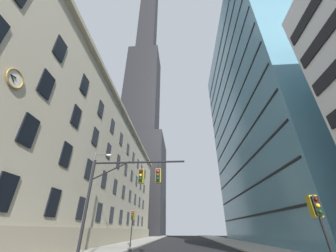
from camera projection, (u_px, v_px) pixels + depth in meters
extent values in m
cube|color=#B2A88E|center=(76.00, 173.00, 35.81)|extent=(17.64, 63.94, 22.68)
cube|color=#9E937A|center=(129.00, 122.00, 40.34)|extent=(0.70, 63.94, 0.60)
cube|color=#9E937A|center=(116.00, 236.00, 30.40)|extent=(0.50, 63.94, 2.20)
cube|color=black|center=(4.00, 192.00, 11.64)|extent=(0.14, 1.40, 2.20)
cube|color=black|center=(53.00, 202.00, 16.03)|extent=(0.14, 1.40, 2.20)
cube|color=black|center=(81.00, 208.00, 20.41)|extent=(0.14, 1.40, 2.20)
cube|color=black|center=(99.00, 212.00, 24.80)|extent=(0.14, 1.40, 2.20)
cube|color=black|center=(112.00, 215.00, 29.18)|extent=(0.14, 1.40, 2.20)
cube|color=black|center=(121.00, 217.00, 33.57)|extent=(0.14, 1.40, 2.20)
cube|color=black|center=(128.00, 218.00, 37.96)|extent=(0.14, 1.40, 2.20)
cube|color=black|center=(134.00, 220.00, 42.34)|extent=(0.14, 1.40, 2.20)
cube|color=black|center=(138.00, 221.00, 46.73)|extent=(0.14, 1.40, 2.20)
cube|color=black|center=(142.00, 221.00, 51.11)|extent=(0.14, 1.40, 2.20)
cube|color=black|center=(28.00, 130.00, 13.64)|extent=(0.14, 1.40, 2.20)
cube|color=black|center=(66.00, 155.00, 18.03)|extent=(0.14, 1.40, 2.20)
cube|color=black|center=(89.00, 169.00, 22.41)|extent=(0.14, 1.40, 2.20)
cube|color=black|center=(104.00, 179.00, 26.80)|extent=(0.14, 1.40, 2.20)
cube|color=black|center=(115.00, 186.00, 31.18)|extent=(0.14, 1.40, 2.20)
cube|color=black|center=(124.00, 192.00, 35.57)|extent=(0.14, 1.40, 2.20)
cube|color=black|center=(130.00, 196.00, 39.96)|extent=(0.14, 1.40, 2.20)
cube|color=black|center=(135.00, 199.00, 44.34)|extent=(0.14, 1.40, 2.20)
cube|color=black|center=(140.00, 202.00, 48.73)|extent=(0.14, 1.40, 2.20)
cube|color=black|center=(143.00, 204.00, 53.12)|extent=(0.14, 1.40, 2.20)
cube|color=black|center=(46.00, 84.00, 15.64)|extent=(0.14, 1.40, 2.20)
cube|color=black|center=(76.00, 116.00, 20.03)|extent=(0.14, 1.40, 2.20)
cube|color=black|center=(95.00, 137.00, 24.41)|extent=(0.14, 1.40, 2.20)
cube|color=black|center=(109.00, 151.00, 28.80)|extent=(0.14, 1.40, 2.20)
cube|color=black|center=(118.00, 161.00, 33.19)|extent=(0.14, 1.40, 2.20)
cube|color=black|center=(126.00, 169.00, 37.57)|extent=(0.14, 1.40, 2.20)
cube|color=black|center=(132.00, 176.00, 41.96)|extent=(0.14, 1.40, 2.20)
cube|color=black|center=(137.00, 181.00, 46.34)|extent=(0.14, 1.40, 2.20)
cube|color=black|center=(141.00, 185.00, 50.73)|extent=(0.14, 1.40, 2.20)
cube|color=black|center=(144.00, 189.00, 55.12)|extent=(0.14, 1.40, 2.20)
cube|color=black|center=(60.00, 49.00, 17.64)|extent=(0.14, 1.40, 2.20)
cube|color=black|center=(84.00, 85.00, 22.03)|extent=(0.14, 1.40, 2.20)
cube|color=black|center=(101.00, 109.00, 26.41)|extent=(0.14, 1.40, 2.20)
cube|color=black|center=(112.00, 126.00, 30.80)|extent=(0.14, 1.40, 2.20)
cube|color=black|center=(121.00, 139.00, 35.19)|extent=(0.14, 1.40, 2.20)
cube|color=black|center=(128.00, 149.00, 39.57)|extent=(0.14, 1.40, 2.20)
cube|color=black|center=(134.00, 157.00, 43.96)|extent=(0.14, 1.40, 2.20)
cube|color=black|center=(138.00, 164.00, 48.34)|extent=(0.14, 1.40, 2.20)
cube|color=black|center=(142.00, 169.00, 52.73)|extent=(0.14, 1.40, 2.20)
cube|color=black|center=(145.00, 174.00, 57.12)|extent=(0.14, 1.40, 2.20)
torus|color=olive|center=(15.00, 79.00, 12.59)|extent=(0.12, 1.36, 1.36)
cylinder|color=silver|center=(15.00, 79.00, 12.59)|extent=(0.05, 1.17, 1.17)
cube|color=black|center=(14.00, 77.00, 12.47)|extent=(0.03, 0.36, 0.14)
cube|color=black|center=(12.00, 78.00, 12.34)|extent=(0.03, 0.45, 0.36)
cube|color=black|center=(135.00, 183.00, 85.38)|extent=(25.29, 25.29, 40.46)
cube|color=black|center=(143.00, 94.00, 109.03)|extent=(17.71, 17.71, 58.85)
cube|color=black|center=(148.00, 22.00, 140.57)|extent=(11.38, 11.38, 73.56)
cube|color=teal|center=(264.00, 112.00, 42.60)|extent=(15.12, 39.89, 49.99)
cube|color=black|center=(247.00, 217.00, 33.05)|extent=(0.12, 38.89, 0.24)
cube|color=black|center=(243.00, 192.00, 34.96)|extent=(0.12, 38.89, 0.24)
cube|color=black|center=(239.00, 171.00, 36.86)|extent=(0.12, 38.89, 0.24)
cube|color=black|center=(236.00, 151.00, 38.77)|extent=(0.12, 38.89, 0.24)
cube|color=black|center=(233.00, 133.00, 40.67)|extent=(0.12, 38.89, 0.24)
cube|color=black|center=(230.00, 117.00, 42.58)|extent=(0.12, 38.89, 0.24)
cube|color=black|center=(227.00, 102.00, 44.49)|extent=(0.12, 38.89, 0.24)
cube|color=black|center=(225.00, 89.00, 46.39)|extent=(0.12, 38.89, 0.24)
cube|color=black|center=(222.00, 76.00, 48.30)|extent=(0.12, 38.89, 0.24)
cube|color=black|center=(220.00, 65.00, 50.20)|extent=(0.12, 38.89, 0.24)
cube|color=black|center=(218.00, 54.00, 52.11)|extent=(0.12, 38.89, 0.24)
cylinder|color=black|center=(87.00, 206.00, 13.74)|extent=(0.20, 0.20, 6.73)
cylinder|color=black|center=(139.00, 162.00, 15.01)|extent=(7.11, 0.14, 0.14)
cylinder|color=black|center=(111.00, 170.00, 14.85)|extent=(2.92, 0.10, 1.48)
cylinder|color=black|center=(142.00, 166.00, 14.85)|extent=(0.04, 0.04, 0.60)
cube|color=black|center=(141.00, 176.00, 14.50)|extent=(0.30, 0.30, 0.90)
cube|color=olive|center=(141.00, 176.00, 14.65)|extent=(0.40, 0.40, 1.04)
sphere|color=#450808|center=(141.00, 171.00, 14.49)|extent=(0.20, 0.20, 0.20)
sphere|color=yellow|center=(141.00, 175.00, 14.36)|extent=(0.20, 0.20, 0.20)
sphere|color=#083D10|center=(140.00, 179.00, 14.22)|extent=(0.20, 0.20, 0.20)
cylinder|color=black|center=(158.00, 166.00, 14.78)|extent=(0.04, 0.04, 0.60)
cube|color=black|center=(158.00, 175.00, 14.42)|extent=(0.30, 0.30, 0.90)
cube|color=olive|center=(158.00, 176.00, 14.57)|extent=(0.40, 0.40, 1.04)
sphere|color=red|center=(158.00, 171.00, 14.41)|extent=(0.20, 0.20, 0.20)
sphere|color=#4B3A08|center=(158.00, 175.00, 14.28)|extent=(0.20, 0.20, 0.20)
sphere|color=#083D10|center=(158.00, 179.00, 14.15)|extent=(0.20, 0.20, 0.20)
cylinder|color=black|center=(325.00, 233.00, 9.11)|extent=(0.12, 0.12, 3.39)
cube|color=black|center=(316.00, 206.00, 9.68)|extent=(0.30, 0.30, 0.90)
cube|color=olive|center=(314.00, 206.00, 9.83)|extent=(0.40, 0.40, 1.04)
sphere|color=#450808|center=(316.00, 200.00, 9.68)|extent=(0.20, 0.20, 0.20)
sphere|color=yellow|center=(318.00, 206.00, 9.54)|extent=(0.20, 0.20, 0.20)
sphere|color=#083D10|center=(320.00, 212.00, 9.41)|extent=(0.20, 0.20, 0.20)
cylinder|color=black|center=(132.00, 228.00, 23.96)|extent=(0.12, 0.12, 3.99)
cube|color=black|center=(133.00, 215.00, 24.67)|extent=(0.30, 0.30, 0.90)
cube|color=olive|center=(133.00, 215.00, 24.82)|extent=(0.40, 0.40, 1.04)
sphere|color=red|center=(133.00, 213.00, 24.66)|extent=(0.20, 0.20, 0.20)
sphere|color=#4B3A08|center=(132.00, 215.00, 24.53)|extent=(0.20, 0.20, 0.20)
sphere|color=#083D10|center=(132.00, 218.00, 24.39)|extent=(0.20, 0.20, 0.20)
cylinder|color=#47474C|center=(87.00, 198.00, 18.25)|extent=(0.18, 0.18, 8.98)
cylinder|color=#47474C|center=(102.00, 155.00, 20.27)|extent=(1.49, 0.10, 0.10)
ellipsoid|color=#EFE5C6|center=(109.00, 155.00, 20.18)|extent=(0.56, 0.32, 0.24)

